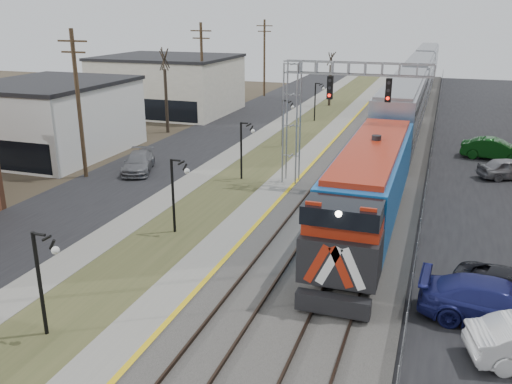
% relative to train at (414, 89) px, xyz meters
% --- Properties ---
extents(street_west, '(7.00, 120.00, 0.04)m').
position_rel_train_xyz_m(street_west, '(-17.00, -21.68, -2.90)').
color(street_west, black).
rests_on(street_west, ground).
extents(sidewalk, '(2.00, 120.00, 0.08)m').
position_rel_train_xyz_m(sidewalk, '(-12.50, -21.68, -2.88)').
color(sidewalk, gray).
rests_on(sidewalk, ground).
extents(grass_median, '(4.00, 120.00, 0.06)m').
position_rel_train_xyz_m(grass_median, '(-9.50, -21.68, -2.89)').
color(grass_median, '#414625').
rests_on(grass_median, ground).
extents(platform, '(2.00, 120.00, 0.24)m').
position_rel_train_xyz_m(platform, '(-6.50, -21.68, -2.80)').
color(platform, gray).
rests_on(platform, ground).
extents(ballast_bed, '(8.00, 120.00, 0.20)m').
position_rel_train_xyz_m(ballast_bed, '(-1.50, -21.68, -2.82)').
color(ballast_bed, '#595651').
rests_on(ballast_bed, ground).
extents(platform_edge, '(0.24, 120.00, 0.01)m').
position_rel_train_xyz_m(platform_edge, '(-5.62, -21.68, -2.67)').
color(platform_edge, gold).
rests_on(platform_edge, platform).
extents(track_near, '(1.58, 120.00, 0.15)m').
position_rel_train_xyz_m(track_near, '(-3.50, -21.68, -2.64)').
color(track_near, '#2D2119').
rests_on(track_near, ballast_bed).
extents(track_far, '(1.58, 120.00, 0.15)m').
position_rel_train_xyz_m(track_far, '(-0.00, -21.68, -2.64)').
color(track_far, '#2D2119').
rests_on(track_far, ballast_bed).
extents(train, '(3.00, 85.85, 5.33)m').
position_rel_train_xyz_m(train, '(0.00, 0.00, 0.00)').
color(train, '#155BAB').
rests_on(train, ground).
extents(signal_gantry, '(9.00, 1.07, 8.15)m').
position_rel_train_xyz_m(signal_gantry, '(-4.28, -28.68, 2.67)').
color(signal_gantry, gray).
rests_on(signal_gantry, ground).
extents(lampposts, '(0.14, 62.14, 4.00)m').
position_rel_train_xyz_m(lampposts, '(-9.50, -38.39, -0.92)').
color(lampposts, black).
rests_on(lampposts, ground).
extents(utility_poles, '(0.28, 80.28, 10.00)m').
position_rel_train_xyz_m(utility_poles, '(-20.00, -31.68, 2.08)').
color(utility_poles, '#4C3823').
rests_on(utility_poles, ground).
extents(fence, '(0.04, 120.00, 1.60)m').
position_rel_train_xyz_m(fence, '(2.70, -21.68, -2.12)').
color(fence, gray).
rests_on(fence, ground).
extents(bare_trees, '(12.30, 42.30, 5.95)m').
position_rel_train_xyz_m(bare_trees, '(-18.16, -17.76, -0.22)').
color(bare_trees, '#382D23').
rests_on(bare_trees, ground).
extents(car_lot_d, '(5.74, 2.57, 1.63)m').
position_rel_train_xyz_m(car_lot_d, '(5.77, -42.67, -2.10)').
color(car_lot_d, navy).
rests_on(car_lot_d, ground).
extents(car_lot_e, '(4.56, 3.27, 1.44)m').
position_rel_train_xyz_m(car_lot_e, '(7.95, -22.58, -2.20)').
color(car_lot_e, gray).
rests_on(car_lot_e, ground).
extents(car_lot_f, '(5.07, 2.23, 1.62)m').
position_rel_train_xyz_m(car_lot_f, '(7.29, -17.32, -2.11)').
color(car_lot_f, '#0C3F10').
rests_on(car_lot_f, ground).
extents(car_street_b, '(3.48, 5.06, 1.36)m').
position_rel_train_xyz_m(car_street_b, '(-17.15, -29.38, -2.24)').
color(car_street_b, slate).
rests_on(car_street_b, ground).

